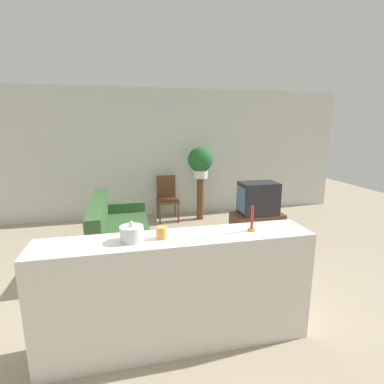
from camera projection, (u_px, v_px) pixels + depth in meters
ground_plane at (168, 303)px, 3.36m from camera, size 14.00×14.00×0.00m
wall_back at (143, 154)px, 6.32m from camera, size 9.00×0.06×2.70m
couch at (118, 236)px, 4.58m from camera, size 0.84×1.86×0.86m
tv_stand at (257, 224)px, 5.39m from camera, size 0.90×0.47×0.41m
television at (258, 198)px, 5.28m from camera, size 0.66×0.44×0.56m
wooden_chair at (167, 196)px, 6.24m from camera, size 0.44×0.44×0.93m
plant_stand at (200, 199)px, 6.28m from camera, size 0.15×0.15×0.88m
potted_plant at (200, 161)px, 6.11m from camera, size 0.52×0.52×0.64m
foreground_counter at (178, 291)px, 2.66m from camera, size 2.38×0.44×1.03m
decorative_bowl at (132, 233)px, 2.45m from camera, size 0.19×0.19×0.17m
candle_jar at (161, 233)px, 2.50m from camera, size 0.09×0.09×0.10m
candlestick at (252, 223)px, 2.68m from camera, size 0.07×0.07×0.23m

